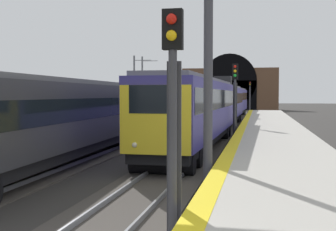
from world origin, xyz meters
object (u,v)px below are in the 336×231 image
Objects in this scene: railway_signal_near at (173,114)px; catenary_mast_far at (143,86)px; train_adjacent_platform at (159,106)px; train_main_approaching at (223,103)px; catenary_mast_near at (135,87)px; overhead_signal_gantry at (66,16)px; railway_signal_far at (250,95)px; railway_signal_mid at (235,95)px.

catenary_mast_far reaches higher than railway_signal_near.
train_main_approaching is at bearing 136.10° from train_adjacent_platform.
railway_signal_near is 0.59× the size of catenary_mast_near.
railway_signal_far is at bearing -3.94° from overhead_signal_gantry.
railway_signal_mid is 31.62m from catenary_mast_far.
train_main_approaching is at bearing -4.79° from overhead_signal_gantry.
railway_signal_mid is (-14.09, -1.95, 0.81)m from train_main_approaching.
railway_signal_mid is 28.11m from catenary_mast_near.
railway_signal_near is 0.88× the size of railway_signal_far.
railway_signal_near is at bearing -164.50° from catenary_mast_far.
train_adjacent_platform is 7.38× the size of catenary_mast_far.
overhead_signal_gantry reaches higher than railway_signal_near.
railway_signal_mid reaches higher than railway_signal_near.
train_adjacent_platform is 7.57× the size of catenary_mast_near.
train_adjacent_platform is at bearing -9.92° from railway_signal_far.
railway_signal_mid is (-8.43, -7.10, 0.98)m from train_adjacent_platform.
catenary_mast_near is at bearing -150.25° from railway_signal_mid.
railway_signal_far is 28.33m from catenary_mast_near.
railway_signal_mid is at bearing -15.23° from overhead_signal_gantry.
railway_signal_mid is 0.96× the size of railway_signal_far.
train_main_approaching is 18.73m from catenary_mast_far.
overhead_signal_gantry is at bearing -15.23° from railway_signal_mid.
train_adjacent_platform is 11.71× the size of railway_signal_mid.
catenary_mast_far is at bearing -138.67° from train_main_approaching.
catenary_mast_near reaches higher than overhead_signal_gantry.
catenary_mast_near is (46.30, 13.94, 1.36)m from railway_signal_near.
railway_signal_far is 0.57× the size of overhead_signal_gantry.
overhead_signal_gantry reaches higher than railway_signal_mid.
catenary_mast_far is (3.97, 0.00, 0.10)m from catenary_mast_near.
catenary_mast_near is (41.02, 9.41, -1.55)m from overhead_signal_gantry.
railway_signal_far reaches higher than railway_signal_mid.
train_main_approaching reaches higher than railway_signal_near.
railway_signal_far is (70.94, 0.00, 0.36)m from railway_signal_near.
train_adjacent_platform is (-5.65, 5.14, -0.17)m from train_main_approaching.
railway_signal_far reaches higher than train_adjacent_platform.
railway_signal_near is 7.54m from overhead_signal_gantry.
catenary_mast_near reaches higher than railway_signal_mid.
train_adjacent_platform is 21.17m from catenary_mast_far.
overhead_signal_gantry reaches higher than railway_signal_far.
catenary_mast_far reaches higher than overhead_signal_gantry.
catenary_mast_far is (19.92, 6.85, 2.08)m from train_adjacent_platform.
railway_signal_near is at bearing 11.55° from train_adjacent_platform.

